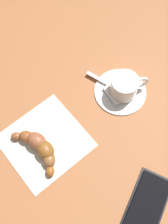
# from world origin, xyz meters

# --- Properties ---
(ground_plane) EXTENTS (1.80, 1.80, 0.00)m
(ground_plane) POSITION_xyz_m (0.00, 0.00, 0.00)
(ground_plane) COLOR #9E5E36
(saucer) EXTENTS (0.13, 0.13, 0.01)m
(saucer) POSITION_xyz_m (0.13, 0.01, 0.00)
(saucer) COLOR white
(saucer) RESTS_ON ground
(espresso_cup) EXTENTS (0.09, 0.06, 0.05)m
(espresso_cup) POSITION_xyz_m (0.13, 0.01, 0.03)
(espresso_cup) COLOR white
(espresso_cup) RESTS_ON saucer
(teaspoon) EXTENTS (0.06, 0.13, 0.01)m
(teaspoon) POSITION_xyz_m (0.12, 0.02, 0.01)
(teaspoon) COLOR silver
(teaspoon) RESTS_ON saucer
(sugar_packet) EXTENTS (0.03, 0.06, 0.01)m
(sugar_packet) POSITION_xyz_m (0.10, 0.01, 0.01)
(sugar_packet) COLOR white
(sugar_packet) RESTS_ON saucer
(napkin) EXTENTS (0.18, 0.17, 0.00)m
(napkin) POSITION_xyz_m (-0.09, 0.02, 0.00)
(napkin) COLOR silver
(napkin) RESTS_ON ground
(croissant) EXTENTS (0.07, 0.14, 0.03)m
(croissant) POSITION_xyz_m (-0.11, 0.02, 0.02)
(croissant) COLOR #944F1F
(croissant) RESTS_ON napkin
(cell_phone) EXTENTS (0.17, 0.13, 0.01)m
(cell_phone) POSITION_xyz_m (-0.01, -0.22, 0.01)
(cell_phone) COLOR black
(cell_phone) RESTS_ON ground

